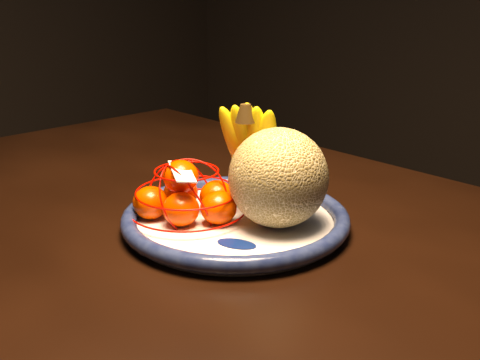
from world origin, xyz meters
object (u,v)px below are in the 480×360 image
Objects in this scene: dining_table at (221,265)px; fruit_bowl at (236,220)px; mandarin_bag at (188,197)px; cantaloupe at (278,178)px; banana_bunch at (252,148)px.

fruit_bowl reaches higher than dining_table.
dining_table is 0.13m from mandarin_bag.
cantaloupe is at bearing 16.38° from dining_table.
banana_bunch reaches higher than mandarin_bag.
mandarin_bag reaches higher than dining_table.
banana_bunch is at bearing 150.83° from cantaloupe.
fruit_bowl is at bearing 28.39° from mandarin_bag.
banana_bunch is at bearing 109.79° from fruit_bowl.
mandarin_bag is (-0.06, -0.03, 0.03)m from fruit_bowl.
cantaloupe is (0.09, 0.01, 0.16)m from dining_table.
banana_bunch reaches higher than fruit_bowl.
fruit_bowl is 0.08m from mandarin_bag.
banana_bunch is 0.12m from mandarin_bag.
banana_bunch is at bearing 70.75° from mandarin_bag.
banana_bunch is (0.01, 0.06, 0.17)m from dining_table.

